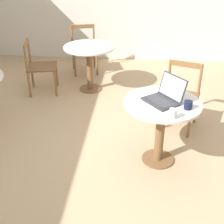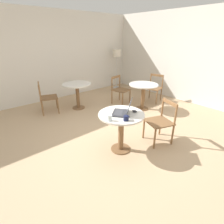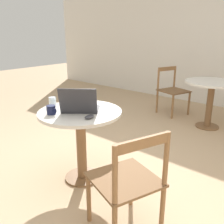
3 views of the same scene
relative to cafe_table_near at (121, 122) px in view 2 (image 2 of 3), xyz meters
The scene contains 15 objects.
ground_plane 0.71m from the cafe_table_near, 61.69° to the left, with size 16.00×16.00×0.00m, color tan.
wall_back 3.69m from the cafe_table_near, 86.83° to the left, with size 9.40×0.06×2.70m.
wall_side 3.54m from the cafe_table_near, ahead, with size 0.06×9.40×2.70m.
cafe_table_near is the anchor object (origin of this frame).
cafe_table_mid 2.10m from the cafe_table_near, 29.75° to the left, with size 0.80×0.80×0.74m.
cafe_table_far 2.34m from the cafe_table_near, 78.94° to the left, with size 0.80×0.80×0.74m.
chair_near_right 0.86m from the cafe_table_near, 19.70° to the right, with size 0.58×0.58×0.84m.
chair_mid_right 2.93m from the cafe_table_near, 25.68° to the left, with size 0.56×0.56×0.84m.
chair_mid_back 2.47m from the cafe_table_near, 47.62° to the left, with size 0.53×0.53×0.84m.
chair_far_left 2.58m from the cafe_table_near, 97.54° to the left, with size 0.57×0.57×0.84m.
floor_lamp 4.29m from the cafe_table_near, 49.20° to the left, with size 0.30×0.30×1.49m.
laptop 0.22m from the cafe_table_near, 33.54° to the right, with size 0.46×0.46×0.25m.
mouse 0.31m from the cafe_table_near, 23.03° to the right, with size 0.06×0.10×0.03m.
mug 0.34m from the cafe_table_near, 117.28° to the right, with size 0.12×0.08×0.08m.
drinking_glass 0.39m from the cafe_table_near, 167.20° to the right, with size 0.07×0.07×0.09m.
Camera 2 is at (-2.10, -2.35, 1.97)m, focal length 28.00 mm.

